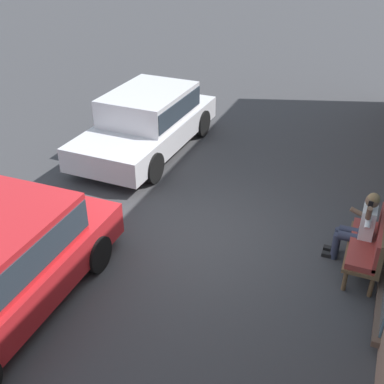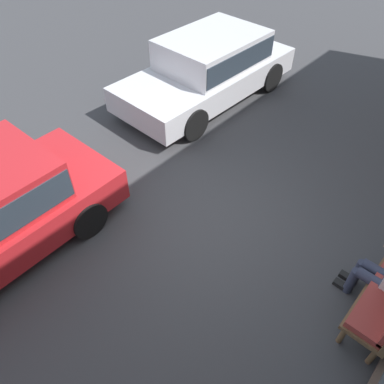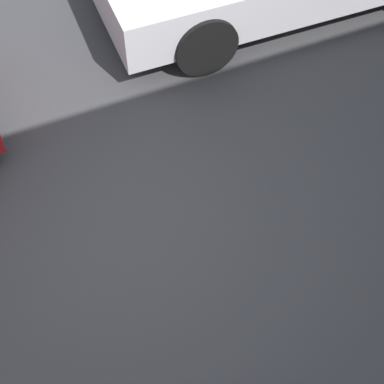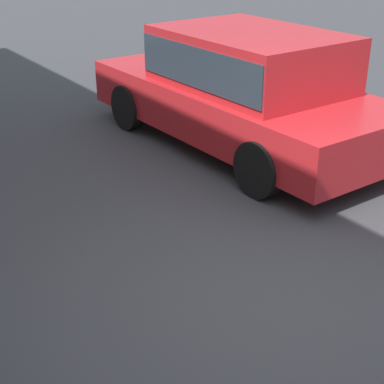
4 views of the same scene
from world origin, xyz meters
name	(u,v)px [view 2 (image 2 of 4)]	position (x,y,z in m)	size (l,w,h in m)	color
ground_plane	(206,219)	(0.00, 0.00, 0.00)	(60.00, 60.00, 0.00)	#38383A
parked_car_near	(209,65)	(-3.02, -2.52, 0.80)	(4.45, 2.04, 1.46)	silver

